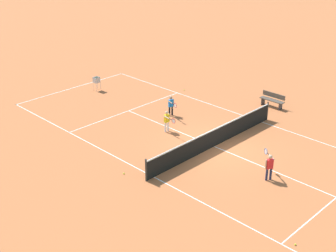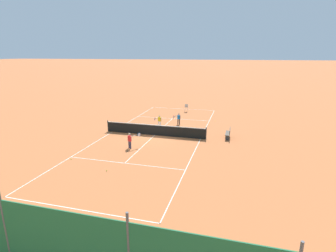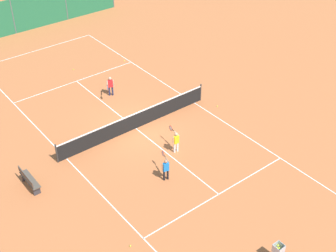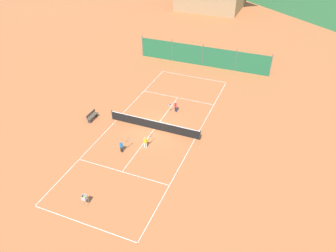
{
  "view_description": "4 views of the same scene",
  "coord_description": "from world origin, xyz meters",
  "views": [
    {
      "loc": [
        16.12,
        12.75,
        10.53
      ],
      "look_at": [
        1.81,
        -1.4,
        1.24
      ],
      "focal_mm": 50.0,
      "sensor_mm": 36.0,
      "label": 1
    },
    {
      "loc": [
        -6.97,
        21.13,
        7.0
      ],
      "look_at": [
        -1.61,
        1.4,
        1.34
      ],
      "focal_mm": 28.0,
      "sensor_mm": 36.0,
      "label": 2
    },
    {
      "loc": [
        -11.12,
        -16.92,
        14.37
      ],
      "look_at": [
        0.95,
        -1.56,
        0.6
      ],
      "focal_mm": 50.0,
      "sensor_mm": 36.0,
      "label": 3
    },
    {
      "loc": [
        10.7,
        -23.08,
        18.18
      ],
      "look_at": [
        1.57,
        -0.38,
        1.01
      ],
      "focal_mm": 35.0,
      "sensor_mm": 36.0,
      "label": 4
    }
  ],
  "objects": [
    {
      "name": "ground_plane",
      "position": [
        0.0,
        0.0,
        0.0
      ],
      "size": [
        600.0,
        600.0,
        0.0
      ],
      "primitive_type": "plane",
      "color": "#BC6638"
    },
    {
      "name": "court_line_markings",
      "position": [
        0.0,
        0.0,
        0.0
      ],
      "size": [
        8.25,
        23.85,
        0.01
      ],
      "color": "white",
      "rests_on": "ground"
    },
    {
      "name": "tennis_net",
      "position": [
        0.0,
        0.0,
        0.5
      ],
      "size": [
        9.18,
        0.08,
        1.06
      ],
      "color": "#2D2D2D",
      "rests_on": "ground"
    },
    {
      "name": "windscreen_fence_far",
      "position": [
        -0.0,
        15.5,
        1.31
      ],
      "size": [
        17.28,
        0.08,
        2.9
      ],
      "color": "#236B42",
      "rests_on": "ground"
    },
    {
      "name": "player_near_service",
      "position": [
        -1.21,
        -4.13,
        0.68
      ],
      "size": [
        0.6,
        0.93,
        1.16
      ],
      "color": "black",
      "rests_on": "ground"
    },
    {
      "name": "player_far_baseline",
      "position": [
        0.44,
        -2.82,
        0.68
      ],
      "size": [
        0.47,
        0.96,
        1.16
      ],
      "color": "white",
      "rests_on": "ground"
    },
    {
      "name": "player_far_service",
      "position": [
        0.77,
        3.63,
        0.71
      ],
      "size": [
        0.81,
        0.85,
        1.21
      ],
      "color": "#23284C",
      "rests_on": "ground"
    },
    {
      "name": "tennis_ball_far_corner",
      "position": [
        -4.74,
        -6.41,
        0.03
      ],
      "size": [
        0.07,
        0.07,
        0.07
      ],
      "primitive_type": "sphere",
      "color": "#CCE033",
      "rests_on": "ground"
    },
    {
      "name": "tennis_ball_service_box",
      "position": [
        4.85,
        -1.12,
        0.03
      ],
      "size": [
        0.07,
        0.07,
        0.07
      ],
      "primitive_type": "sphere",
      "color": "#CCE033",
      "rests_on": "ground"
    },
    {
      "name": "tennis_ball_near_corner",
      "position": [
        3.81,
        6.78,
        0.03
      ],
      "size": [
        0.07,
        0.07,
        0.07
      ],
      "primitive_type": "sphere",
      "color": "#CCE033",
      "rests_on": "ground"
    },
    {
      "name": "tennis_ball_mid_court",
      "position": [
        0.58,
        7.81,
        0.03
      ],
      "size": [
        0.07,
        0.07,
        0.07
      ],
      "primitive_type": "sphere",
      "color": "#CCE033",
      "rests_on": "ground"
    },
    {
      "name": "ball_hopper",
      "position": [
        -0.8,
        -10.39,
        0.66
      ],
      "size": [
        0.36,
        0.36,
        0.89
      ],
      "color": "#B7B7BC",
      "rests_on": "ground"
    },
    {
      "name": "courtside_bench",
      "position": [
        -6.34,
        -0.84,
        0.45
      ],
      "size": [
        0.36,
        1.5,
        0.84
      ],
      "color": "#51473D",
      "rests_on": "ground"
    }
  ]
}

